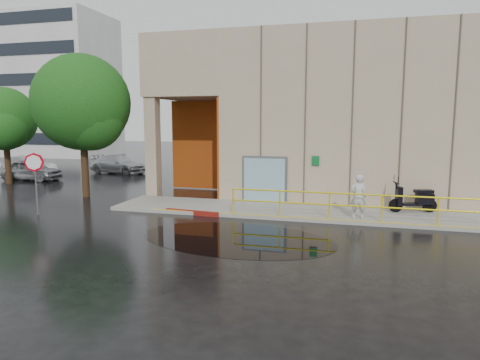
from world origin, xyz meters
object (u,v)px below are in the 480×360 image
object	(u,v)px
car_b	(24,167)
tree_far	(4,121)
red_curb	(192,213)
car_c	(118,164)
person	(358,196)
stop_sign	(35,170)
car_a	(31,170)
tree_near	(84,106)
scooter	(414,191)

from	to	relation	value
car_b	tree_far	world-z (taller)	tree_far
red_curb	car_c	xyz separation A→B (m)	(-10.52, 11.88, 0.56)
person	stop_sign	world-z (taller)	stop_sign
person	tree_far	world-z (taller)	tree_far
red_curb	car_b	world-z (taller)	car_b
car_a	tree_far	size ratio (longest dim) A/B	0.68
car_c	tree_near	world-z (taller)	tree_near
red_curb	tree_near	bearing A→B (deg)	159.26
red_curb	car_c	distance (m)	15.87
car_a	car_b	xyz separation A→B (m)	(-1.71, 1.27, 0.04)
person	tree_near	world-z (taller)	tree_near
red_curb	scooter	bearing A→B (deg)	13.86
car_a	tree_near	world-z (taller)	tree_near
car_b	tree_near	bearing A→B (deg)	-127.03
person	car_b	xyz separation A→B (m)	(-22.20, 7.71, -0.28)
red_curb	car_b	bearing A→B (deg)	152.27
car_a	tree_near	bearing A→B (deg)	-120.28
red_curb	car_c	size ratio (longest dim) A/B	0.53
red_curb	tree_near	xyz separation A→B (m)	(-6.64, 2.52, 4.47)
car_b	red_curb	bearing A→B (deg)	-122.36
car_c	car_a	bearing A→B (deg)	154.90
stop_sign	car_c	distance (m)	14.30
stop_sign	car_b	distance (m)	13.72
scooter	car_b	size ratio (longest dim) A/B	0.45
tree_near	tree_far	xyz separation A→B (m)	(-7.42, 2.68, -0.73)
tree_near	scooter	bearing A→B (deg)	-1.28
stop_sign	car_c	size ratio (longest dim) A/B	0.57
scooter	car_a	world-z (taller)	scooter
person	car_a	xyz separation A→B (m)	(-20.49, 6.44, -0.32)
stop_sign	red_curb	world-z (taller)	stop_sign
person	scooter	world-z (taller)	person
car_c	tree_near	distance (m)	10.86
person	tree_near	bearing A→B (deg)	-14.61
tree_far	tree_near	bearing A→B (deg)	-19.86
stop_sign	red_curb	distance (m)	6.62
stop_sign	scooter	bearing A→B (deg)	8.54
person	stop_sign	distance (m)	12.97
scooter	stop_sign	distance (m)	15.47
person	car_c	distance (m)	20.57
person	scooter	distance (m)	2.77
car_c	tree_near	size ratio (longest dim) A/B	0.63
car_b	stop_sign	bearing A→B (deg)	-140.94
scooter	stop_sign	size ratio (longest dim) A/B	0.77
red_curb	stop_sign	bearing A→B (deg)	-164.65
car_a	tree_far	xyz separation A→B (m)	(-0.18, -1.72, 3.15)
person	scooter	size ratio (longest dim) A/B	0.85
stop_sign	tree_near	xyz separation A→B (m)	(-0.49, 4.20, 2.69)
person	car_c	world-z (taller)	person
scooter	red_curb	size ratio (longest dim) A/B	0.82
car_b	car_c	xyz separation A→B (m)	(5.08, 3.68, -0.06)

